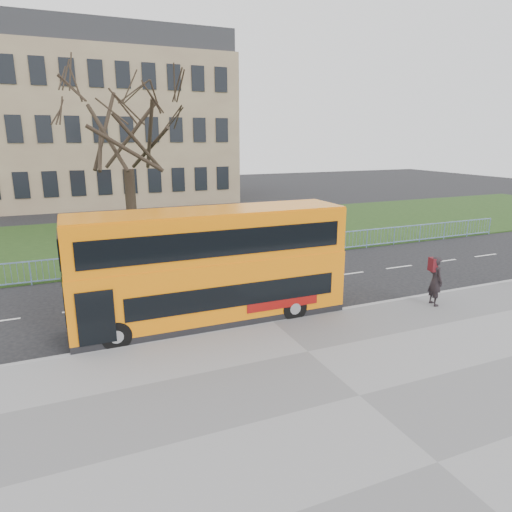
{
  "coord_description": "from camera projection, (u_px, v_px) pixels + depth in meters",
  "views": [
    {
      "loc": [
        -6.35,
        -15.08,
        6.39
      ],
      "look_at": [
        0.48,
        1.0,
        1.81
      ],
      "focal_mm": 32.0,
      "sensor_mm": 36.0,
      "label": 1
    }
  ],
  "objects": [
    {
      "name": "bare_tree",
      "position": [
        127.0,
        152.0,
        23.79
      ],
      "size": [
        7.76,
        7.76,
        11.09
      ],
      "primitive_type": null,
      "color": "black",
      "rests_on": "grass_verge"
    },
    {
      "name": "kerb",
      "position": [
        272.0,
        322.0,
        16.05
      ],
      "size": [
        80.0,
        0.2,
        0.14
      ],
      "primitive_type": "cube",
      "color": "gray",
      "rests_on": "ground"
    },
    {
      "name": "pedestrian",
      "position": [
        435.0,
        281.0,
        17.35
      ],
      "size": [
        0.57,
        0.77,
        1.92
      ],
      "primitive_type": "imported",
      "rotation": [
        0.0,
        0.0,
        1.39
      ],
      "color": "black",
      "rests_on": "pavement"
    },
    {
      "name": "yellow_bus",
      "position": [
        211.0,
        264.0,
        15.74
      ],
      "size": [
        9.47,
        2.34,
        3.96
      ],
      "rotation": [
        0.0,
        0.0,
        -0.01
      ],
      "color": "orange",
      "rests_on": "ground"
    },
    {
      "name": "pavement",
      "position": [
        359.0,
        398.0,
        11.42
      ],
      "size": [
        80.0,
        10.5,
        0.12
      ],
      "primitive_type": "cube",
      "color": "slate",
      "rests_on": "ground"
    },
    {
      "name": "ground",
      "position": [
        255.0,
        309.0,
        17.44
      ],
      "size": [
        120.0,
        120.0,
        0.0
      ],
      "primitive_type": "plane",
      "color": "black",
      "rests_on": "ground"
    },
    {
      "name": "grass_verge",
      "position": [
        171.0,
        236.0,
        30.16
      ],
      "size": [
        80.0,
        15.4,
        0.08
      ],
      "primitive_type": "cube",
      "color": "#1B3413",
      "rests_on": "ground"
    },
    {
      "name": "guard_railing",
      "position": [
        204.0,
        255.0,
        23.18
      ],
      "size": [
        40.0,
        0.12,
        1.1
      ],
      "primitive_type": null,
      "color": "#799AD7",
      "rests_on": "ground"
    },
    {
      "name": "civic_building",
      "position": [
        70.0,
        130.0,
        44.94
      ],
      "size": [
        30.0,
        15.0,
        14.0
      ],
      "primitive_type": "cube",
      "color": "#896F57",
      "rests_on": "ground"
    }
  ]
}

